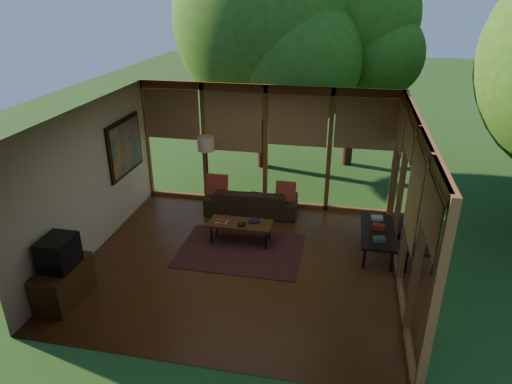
% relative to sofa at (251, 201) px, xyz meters
% --- Properties ---
extents(floor, '(5.50, 5.50, 0.00)m').
position_rel_sofa_xyz_m(floor, '(0.21, -2.00, -0.29)').
color(floor, '#593317').
rests_on(floor, ground).
extents(ceiling, '(5.50, 5.50, 0.00)m').
position_rel_sofa_xyz_m(ceiling, '(0.21, -2.00, 2.41)').
color(ceiling, silver).
rests_on(ceiling, ground).
extents(wall_left, '(0.04, 5.00, 2.70)m').
position_rel_sofa_xyz_m(wall_left, '(-2.54, -2.00, 1.06)').
color(wall_left, silver).
rests_on(wall_left, ground).
extents(wall_front, '(5.50, 0.04, 2.70)m').
position_rel_sofa_xyz_m(wall_front, '(0.21, -4.50, 1.06)').
color(wall_front, silver).
rests_on(wall_front, ground).
extents(window_wall_back, '(5.50, 0.12, 2.70)m').
position_rel_sofa_xyz_m(window_wall_back, '(0.21, 0.50, 1.06)').
color(window_wall_back, brown).
rests_on(window_wall_back, ground).
extents(window_wall_right, '(0.12, 5.00, 2.70)m').
position_rel_sofa_xyz_m(window_wall_right, '(2.96, -2.00, 1.06)').
color(window_wall_right, brown).
rests_on(window_wall_right, ground).
extents(tree_nw, '(4.47, 4.47, 5.98)m').
position_rel_sofa_xyz_m(tree_nw, '(-0.30, 2.93, 3.45)').
color(tree_nw, '#3A2115').
rests_on(tree_nw, ground).
extents(tree_ne, '(3.01, 3.01, 5.34)m').
position_rel_sofa_xyz_m(tree_ne, '(1.98, 3.57, 3.53)').
color(tree_ne, '#3A2115').
rests_on(tree_ne, ground).
extents(rug, '(2.27, 1.61, 0.01)m').
position_rel_sofa_xyz_m(rug, '(0.12, -1.60, -0.28)').
color(rug, maroon).
rests_on(rug, floor).
extents(sofa, '(2.00, 0.86, 0.58)m').
position_rel_sofa_xyz_m(sofa, '(0.00, 0.00, 0.00)').
color(sofa, '#312418').
rests_on(sofa, floor).
extents(pillow_left, '(0.46, 0.24, 0.48)m').
position_rel_sofa_xyz_m(pillow_left, '(-0.75, -0.05, 0.32)').
color(pillow_left, maroon).
rests_on(pillow_left, sofa).
extents(pillow_right, '(0.41, 0.22, 0.43)m').
position_rel_sofa_xyz_m(pillow_right, '(0.75, -0.05, 0.30)').
color(pillow_right, maroon).
rests_on(pillow_right, sofa).
extents(ct_book_lower, '(0.22, 0.17, 0.03)m').
position_rel_sofa_xyz_m(ct_book_lower, '(-0.30, -1.34, 0.15)').
color(ct_book_lower, '#B3AEA2').
rests_on(ct_book_lower, coffee_table).
extents(ct_book_upper, '(0.20, 0.16, 0.03)m').
position_rel_sofa_xyz_m(ct_book_upper, '(-0.30, -1.34, 0.18)').
color(ct_book_upper, maroon).
rests_on(ct_book_upper, coffee_table).
extents(ct_book_side, '(0.24, 0.21, 0.03)m').
position_rel_sofa_xyz_m(ct_book_side, '(0.30, -1.21, 0.15)').
color(ct_book_side, black).
rests_on(ct_book_side, coffee_table).
extents(ct_bowl, '(0.16, 0.16, 0.07)m').
position_rel_sofa_xyz_m(ct_bowl, '(0.10, -1.39, 0.17)').
color(ct_bowl, black).
rests_on(ct_bowl, coffee_table).
extents(media_cabinet, '(0.50, 1.00, 0.60)m').
position_rel_sofa_xyz_m(media_cabinet, '(-2.26, -3.54, 0.01)').
color(media_cabinet, '#4F3115').
rests_on(media_cabinet, floor).
extents(television, '(0.45, 0.55, 0.50)m').
position_rel_sofa_xyz_m(television, '(-2.24, -3.54, 0.56)').
color(television, black).
rests_on(television, media_cabinet).
extents(console_book_a, '(0.24, 0.20, 0.08)m').
position_rel_sofa_xyz_m(console_book_a, '(2.61, -1.53, 0.20)').
color(console_book_a, '#2D5047').
rests_on(console_book_a, side_console).
extents(console_book_b, '(0.25, 0.21, 0.10)m').
position_rel_sofa_xyz_m(console_book_b, '(2.61, -1.08, 0.22)').
color(console_book_b, maroon).
rests_on(console_book_b, side_console).
extents(console_book_c, '(0.22, 0.17, 0.06)m').
position_rel_sofa_xyz_m(console_book_c, '(2.61, -0.68, 0.20)').
color(console_book_c, '#B3AEA2').
rests_on(console_book_c, side_console).
extents(floor_lamp, '(0.36, 0.36, 1.65)m').
position_rel_sofa_xyz_m(floor_lamp, '(-0.99, 0.06, 1.12)').
color(floor_lamp, black).
rests_on(floor_lamp, floor).
extents(coffee_table, '(1.20, 0.50, 0.43)m').
position_rel_sofa_xyz_m(coffee_table, '(0.05, -1.29, 0.10)').
color(coffee_table, '#4F3115').
rests_on(coffee_table, floor).
extents(side_console, '(0.60, 1.40, 0.46)m').
position_rel_sofa_xyz_m(side_console, '(2.61, -1.13, 0.12)').
color(side_console, black).
rests_on(side_console, floor).
extents(wall_painting, '(0.06, 1.35, 1.15)m').
position_rel_sofa_xyz_m(wall_painting, '(-2.50, -0.60, 1.26)').
color(wall_painting, black).
rests_on(wall_painting, wall_left).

